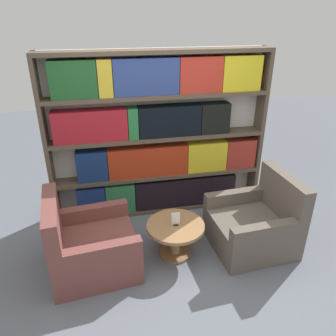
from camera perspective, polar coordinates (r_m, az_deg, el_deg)
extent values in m
plane|color=slate|center=(3.83, 2.11, -17.02)|extent=(14.00, 14.00, 0.00)
cube|color=silver|center=(4.44, -1.92, 5.99)|extent=(2.86, 0.05, 2.19)
cube|color=brown|center=(4.32, -20.33, 3.78)|extent=(0.05, 0.30, 2.19)
cube|color=brown|center=(4.76, 15.38, 6.44)|extent=(0.05, 0.30, 2.19)
cube|color=brown|center=(4.80, -1.47, -6.62)|extent=(2.76, 0.30, 0.05)
cube|color=brown|center=(4.54, -1.55, -1.05)|extent=(2.76, 0.30, 0.05)
cube|color=brown|center=(4.32, -1.63, 5.43)|extent=(2.76, 0.30, 0.05)
cube|color=brown|center=(4.16, -1.73, 12.51)|extent=(2.76, 0.30, 0.05)
cube|color=brown|center=(4.07, -1.83, 19.68)|extent=(2.76, 0.30, 0.05)
cube|color=navy|center=(4.61, -13.16, -5.39)|extent=(0.37, 0.20, 0.43)
cube|color=#2D7343|center=(4.61, -8.31, -4.97)|extent=(0.39, 0.20, 0.43)
cube|color=black|center=(4.73, 2.98, -3.84)|extent=(1.45, 0.20, 0.43)
cube|color=navy|center=(4.37, -13.06, 0.48)|extent=(0.39, 0.20, 0.41)
cube|color=#A42D14|center=(4.40, -3.52, 1.32)|extent=(1.06, 0.20, 0.41)
cube|color=gold|center=(4.57, 6.60, 2.17)|extent=(0.55, 0.20, 0.41)
cube|color=maroon|center=(4.74, 12.28, 2.62)|extent=(0.42, 0.20, 0.41)
cube|color=#A51C27|center=(4.17, -13.37, 7.22)|extent=(0.90, 0.20, 0.40)
cube|color=#257339|center=(4.18, -6.18, 7.83)|extent=(0.12, 0.20, 0.40)
cube|color=black|center=(4.25, 0.22, 8.28)|extent=(0.80, 0.20, 0.40)
cube|color=black|center=(4.41, 8.00, 8.68)|extent=(0.39, 0.20, 0.40)
cube|color=#1F5426|center=(4.04, -16.17, 14.64)|extent=(0.53, 0.20, 0.43)
cube|color=gold|center=(4.03, -10.93, 15.15)|extent=(0.17, 0.20, 0.43)
cube|color=navy|center=(4.07, -3.87, 15.63)|extent=(0.78, 0.20, 0.43)
cube|color=#B52F21|center=(4.21, 5.55, 15.92)|extent=(0.54, 0.20, 0.43)
cube|color=gold|center=(4.39, 12.44, 15.88)|extent=(0.50, 0.20, 0.43)
cube|color=brown|center=(3.81, -12.59, -14.14)|extent=(0.99, 0.95, 0.39)
cube|color=brown|center=(3.55, -19.46, -9.31)|extent=(0.23, 0.87, 0.52)
cube|color=brown|center=(3.35, -11.12, -14.20)|extent=(0.77, 0.20, 0.17)
cube|color=brown|center=(3.94, -12.58, -7.51)|extent=(0.77, 0.20, 0.17)
cube|color=brown|center=(4.13, 14.13, -10.72)|extent=(0.96, 0.92, 0.39)
cube|color=brown|center=(4.08, 19.50, -4.45)|extent=(0.20, 0.86, 0.52)
cube|color=brown|center=(4.22, 11.33, -5.02)|extent=(0.77, 0.17, 0.17)
cube|color=brown|center=(3.69, 16.39, -10.60)|extent=(0.77, 0.17, 0.17)
cylinder|color=olive|center=(3.89, 1.34, -12.56)|extent=(0.12, 0.12, 0.38)
cylinder|color=olive|center=(4.00, 1.32, -14.52)|extent=(0.36, 0.36, 0.03)
cylinder|color=olive|center=(3.76, 1.37, -10.06)|extent=(0.66, 0.66, 0.04)
cube|color=black|center=(3.75, 1.38, -9.75)|extent=(0.06, 0.06, 0.01)
cube|color=white|center=(3.70, 1.39, -8.82)|extent=(0.09, 0.01, 0.16)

